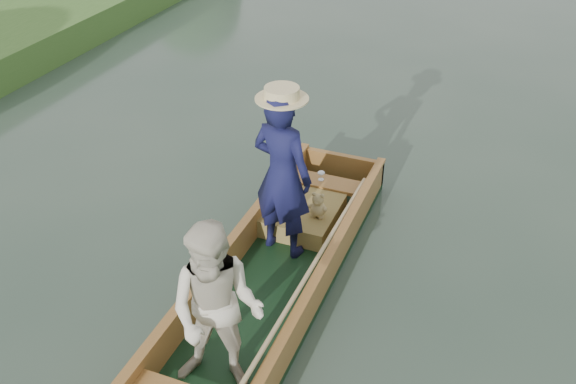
% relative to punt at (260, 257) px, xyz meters
% --- Properties ---
extents(ground, '(120.00, 120.00, 0.00)m').
position_rel_punt_xyz_m(ground, '(0.01, 0.08, -0.63)').
color(ground, '#283D30').
rests_on(ground, ground).
extents(punt, '(1.12, 5.00, 1.97)m').
position_rel_punt_xyz_m(punt, '(0.00, 0.00, 0.00)').
color(punt, black).
rests_on(punt, ground).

